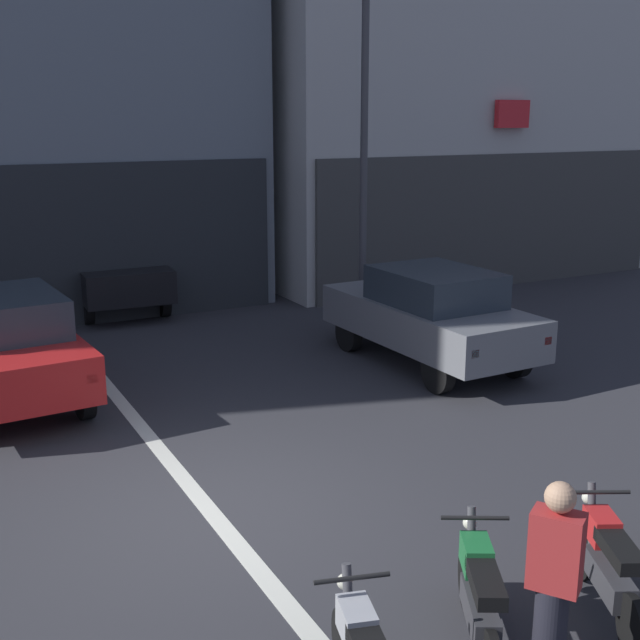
# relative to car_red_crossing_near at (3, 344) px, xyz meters

# --- Properties ---
(ground_plane) EXTENTS (120.00, 120.00, 0.00)m
(ground_plane) POSITION_rel_car_red_crossing_near_xyz_m (1.46, -4.67, -0.89)
(ground_plane) COLOR #333338
(lane_centre_line) EXTENTS (0.20, 18.00, 0.01)m
(lane_centre_line) POSITION_rel_car_red_crossing_near_xyz_m (1.46, 1.33, -0.88)
(lane_centre_line) COLOR silver
(lane_centre_line) RESTS_ON ground
(car_red_crossing_near) EXTENTS (2.05, 4.22, 1.64)m
(car_red_crossing_near) POSITION_rel_car_red_crossing_near_xyz_m (0.00, 0.00, 0.00)
(car_red_crossing_near) COLOR black
(car_red_crossing_near) RESTS_ON ground
(car_grey_parked_kerbside) EXTENTS (1.89, 4.16, 1.64)m
(car_grey_parked_kerbside) POSITION_rel_car_red_crossing_near_xyz_m (6.58, -1.31, 0.00)
(car_grey_parked_kerbside) COLOR black
(car_grey_parked_kerbside) RESTS_ON ground
(car_black_down_street) EXTENTS (1.96, 4.18, 1.64)m
(car_black_down_street) POSITION_rel_car_red_crossing_near_xyz_m (2.88, 5.38, 0.00)
(car_black_down_street) COLOR black
(car_black_down_street) RESTS_ON ground
(street_lamp) EXTENTS (0.36, 0.36, 6.52)m
(street_lamp) POSITION_rel_car_red_crossing_near_xyz_m (6.75, 1.23, 3.10)
(street_lamp) COLOR #47474C
(street_lamp) RESTS_ON ground
(motorcycle_green_row_left_mid) EXTENTS (0.86, 1.50, 0.98)m
(motorcycle_green_row_left_mid) POSITION_rel_car_red_crossing_near_xyz_m (2.56, -7.73, -0.43)
(motorcycle_green_row_left_mid) COLOR black
(motorcycle_green_row_left_mid) RESTS_ON ground
(motorcycle_red_row_centre) EXTENTS (0.81, 1.53, 0.98)m
(motorcycle_red_row_centre) POSITION_rel_car_red_crossing_near_xyz_m (3.80, -7.86, -0.43)
(motorcycle_red_row_centre) COLOR black
(motorcycle_red_row_centre) RESTS_ON ground
(person_by_motorcycles) EXTENTS (0.38, 0.42, 1.67)m
(person_by_motorcycles) POSITION_rel_car_red_crossing_near_xyz_m (2.68, -8.38, -0.03)
(person_by_motorcycles) COLOR #23232D
(person_by_motorcycles) RESTS_ON ground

